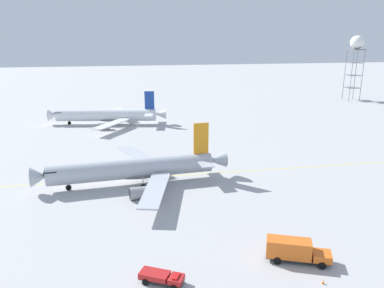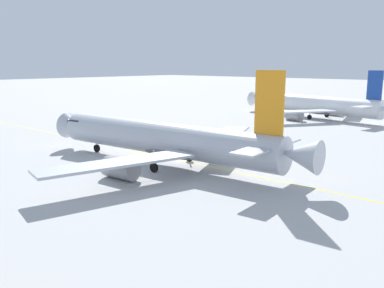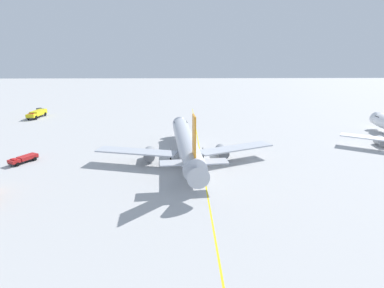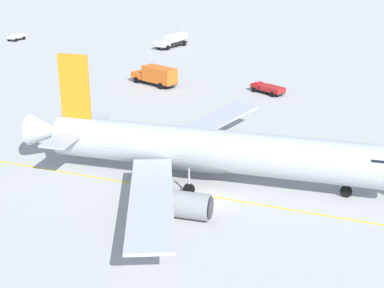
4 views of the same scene
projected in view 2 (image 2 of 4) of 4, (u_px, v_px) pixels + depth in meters
name	position (u px, v px, depth m)	size (l,w,h in m)	color
ground_plane	(179.00, 159.00, 55.05)	(600.00, 600.00, 0.00)	#B2B2B2
airliner_main	(165.00, 141.00, 50.92)	(39.28, 37.13, 11.88)	#B2B7C1
airliner_secondary	(315.00, 105.00, 96.04)	(39.47, 35.34, 11.33)	white
taxiway_centreline	(186.00, 161.00, 53.51)	(130.14, 0.31, 0.01)	yellow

